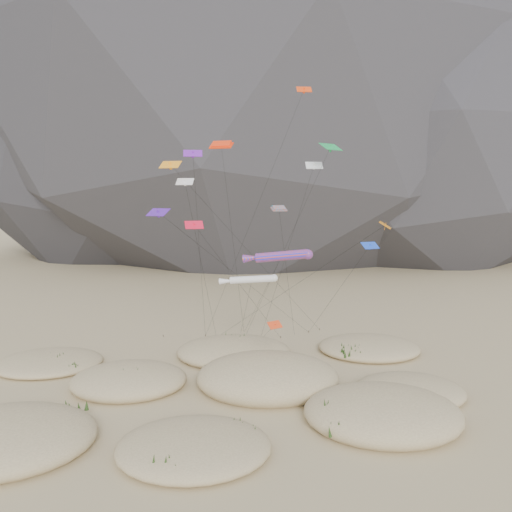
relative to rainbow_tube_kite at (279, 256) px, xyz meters
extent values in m
plane|color=#CCB789|center=(-3.94, -11.49, -12.72)|extent=(500.00, 500.00, 0.00)
ellipsoid|color=black|center=(4.06, 103.51, 47.28)|extent=(191.54, 147.29, 156.00)
ellipsoid|color=#2B2B30|center=(-40.94, 111.51, 31.28)|extent=(136.20, 127.83, 116.00)
ellipsoid|color=black|center=(52.06, 98.51, 25.28)|extent=(130.55, 126.41, 100.00)
ellipsoid|color=#CCB789|center=(-22.78, -18.82, -11.96)|extent=(14.07, 11.96, 3.37)
ellipsoid|color=#CCB789|center=(-8.01, -20.04, -12.21)|extent=(11.99, 10.19, 2.28)
ellipsoid|color=#CCB789|center=(7.91, -15.23, -11.89)|extent=(13.76, 11.70, 3.67)
ellipsoid|color=#CCB789|center=(-15.96, -6.43, -12.05)|extent=(11.91, 10.12, 2.97)
ellipsoid|color=#CCB789|center=(-1.64, -6.76, -11.75)|extent=(14.73, 12.52, 4.31)
ellipsoid|color=#CCB789|center=(12.20, -9.65, -12.20)|extent=(10.79, 9.17, 2.30)
ellipsoid|color=#CCB789|center=(-5.29, 2.87, -12.06)|extent=(13.87, 11.79, 2.94)
ellipsoid|color=#CCB789|center=(11.76, 4.36, -12.19)|extent=(12.71, 10.80, 2.33)
ellipsoid|color=#CCB789|center=(-26.62, 0.19, -12.30)|extent=(12.19, 10.36, 1.85)
ellipsoid|color=black|center=(-23.43, -16.73, -11.82)|extent=(2.45, 2.10, 0.74)
ellipsoid|color=black|center=(-19.41, -14.96, -11.92)|extent=(2.64, 2.26, 0.79)
ellipsoid|color=black|center=(-9.28, -22.67, -12.12)|extent=(2.89, 2.47, 0.87)
ellipsoid|color=black|center=(-4.62, -18.05, -12.22)|extent=(2.48, 2.12, 0.74)
ellipsoid|color=black|center=(4.70, -15.56, -11.72)|extent=(3.61, 3.09, 1.08)
ellipsoid|color=black|center=(3.77, -18.47, -11.92)|extent=(2.32, 1.99, 0.70)
ellipsoid|color=black|center=(-16.14, -6.85, -11.92)|extent=(2.93, 2.51, 0.88)
ellipsoid|color=black|center=(-13.03, -5.03, -12.02)|extent=(2.24, 1.91, 0.67)
ellipsoid|color=black|center=(-2.39, -8.04, -11.62)|extent=(3.13, 2.68, 0.94)
ellipsoid|color=black|center=(0.98, -5.20, -11.72)|extent=(3.10, 2.65, 0.93)
ellipsoid|color=black|center=(-4.22, -8.16, -11.82)|extent=(2.80, 2.40, 0.84)
ellipsoid|color=black|center=(13.18, -8.53, -12.12)|extent=(2.36, 2.02, 0.71)
ellipsoid|color=black|center=(-5.02, 4.72, -11.72)|extent=(3.08, 2.63, 0.92)
ellipsoid|color=black|center=(-2.68, 3.60, -11.82)|extent=(2.87, 2.46, 0.86)
ellipsoid|color=black|center=(8.92, 2.06, -12.02)|extent=(2.47, 2.11, 0.74)
ellipsoid|color=black|center=(8.77, 0.90, -12.12)|extent=(2.06, 1.76, 0.62)
ellipsoid|color=black|center=(-25.96, 0.07, -12.22)|extent=(2.50, 2.14, 0.75)
ellipsoid|color=black|center=(-23.19, -2.38, -12.32)|extent=(1.78, 1.52, 0.53)
cylinder|color=#3F2D1E|center=(-7.80, 10.99, -12.57)|extent=(0.08, 0.08, 0.30)
cylinder|color=#3F2D1E|center=(-3.82, 11.40, -12.57)|extent=(0.08, 0.08, 0.30)
cylinder|color=#3F2D1E|center=(-1.92, 9.11, -12.57)|extent=(0.08, 0.08, 0.30)
cylinder|color=#3F2D1E|center=(1.08, 10.59, -12.57)|extent=(0.08, 0.08, 0.30)
cylinder|color=#3F2D1E|center=(5.32, 13.31, -12.57)|extent=(0.08, 0.08, 0.30)
cylinder|color=#3F2D1E|center=(-9.37, 11.83, -12.57)|extent=(0.08, 0.08, 0.30)
cylinder|color=#3F2D1E|center=(7.10, 14.54, -12.57)|extent=(0.08, 0.08, 0.30)
cylinder|color=#3F2D1E|center=(-15.25, 11.82, -12.57)|extent=(0.08, 0.08, 0.30)
cylinder|color=#DC4817|center=(0.28, -0.06, 0.04)|extent=(6.12, 2.28, 1.71)
sphere|color=#DC4817|center=(3.19, -0.66, 0.27)|extent=(1.14, 1.14, 1.14)
cone|color=#DC4817|center=(-2.93, 0.60, -0.26)|extent=(2.61, 1.46, 1.22)
cylinder|color=black|center=(-1.81, 7.06, -6.34)|extent=(4.20, 14.28, 12.77)
cylinder|color=silver|center=(-3.08, 0.98, -2.82)|extent=(5.26, 1.60, 1.18)
sphere|color=silver|center=(-0.54, 0.59, -2.62)|extent=(0.87, 0.87, 0.87)
cone|color=silver|center=(-5.88, 1.41, -3.08)|extent=(2.20, 1.05, 0.88)
cylinder|color=black|center=(-3.76, 7.28, -7.77)|extent=(1.39, 12.60, 9.92)
cube|color=#FF330D|center=(-6.66, 4.52, 12.79)|extent=(3.01, 1.99, 0.82)
cube|color=#FF330D|center=(-6.66, 4.52, 13.00)|extent=(2.53, 1.61, 0.80)
cylinder|color=black|center=(-5.32, 9.39, 0.03)|extent=(2.72, 9.76, 25.51)
cube|color=#FF401A|center=(0.18, 3.19, 5.26)|extent=(2.09, 1.54, 0.55)
cube|color=#FF401A|center=(0.18, 3.19, 5.44)|extent=(1.76, 1.26, 0.54)
cylinder|color=black|center=(1.68, 7.77, -3.73)|extent=(3.02, 9.19, 17.99)
cube|color=#541DAD|center=(-12.87, -4.48, 5.16)|extent=(2.61, 2.23, 0.78)
cube|color=#541DAD|center=(-12.87, -4.48, 5.01)|extent=(0.34, 0.30, 0.80)
cylinder|color=black|center=(-3.78, 4.41, -3.76)|extent=(18.21, 17.81, 17.85)
cube|color=silver|center=(4.77, 6.36, 10.58)|extent=(2.14, 1.08, 0.92)
cube|color=silver|center=(4.77, 6.36, 10.43)|extent=(0.27, 0.33, 0.69)
cylinder|color=black|center=(1.43, 7.73, -1.04)|extent=(6.72, 2.79, 23.26)
cube|color=orange|center=(-11.90, -1.67, 10.16)|extent=(2.48, 1.79, 0.83)
cube|color=orange|center=(-11.90, -1.67, 10.01)|extent=(0.33, 0.31, 0.77)
cylinder|color=black|center=(-2.40, 6.43, -1.25)|extent=(19.03, 16.24, 22.85)
cube|color=blue|center=(9.77, -2.36, 1.44)|extent=(2.10, 1.60, 0.70)
cube|color=blue|center=(9.77, -2.36, 1.29)|extent=(0.28, 0.27, 0.64)
cylinder|color=black|center=(7.54, 5.47, -5.61)|extent=(4.48, 15.69, 14.13)
cube|color=green|center=(6.30, 3.58, 12.59)|extent=(3.01, 2.76, 0.89)
cube|color=green|center=(6.30, 3.58, 12.44)|extent=(0.39, 0.37, 0.93)
cylinder|color=black|center=(1.24, 7.49, -0.04)|extent=(10.15, 7.85, 25.27)
cube|color=red|center=(-9.37, -2.61, 3.74)|extent=(2.12, 1.39, 0.83)
cube|color=red|center=(-9.37, -2.61, 3.59)|extent=(0.30, 0.33, 0.65)
cylinder|color=black|center=(-4.15, 3.99, -4.47)|extent=(10.49, 13.23, 16.42)
cube|color=purple|center=(-9.59, -0.47, 11.46)|extent=(2.15, 1.24, 0.82)
cube|color=purple|center=(-9.59, -0.47, 11.31)|extent=(0.27, 0.28, 0.70)
cylinder|color=black|center=(-9.48, 5.68, -0.60)|extent=(0.24, 12.33, 24.14)
cube|color=orange|center=(11.26, -2.74, 3.69)|extent=(1.94, 2.60, 0.81)
cube|color=orange|center=(11.26, -2.74, 3.54)|extent=(0.29, 0.33, 0.80)
cylinder|color=black|center=(1.73, 4.13, -4.49)|extent=(19.09, 13.76, 16.37)
cube|color=#EB3D16|center=(-0.86, -5.69, -6.50)|extent=(1.69, 1.45, 0.65)
cube|color=#EB3D16|center=(-0.86, -5.69, -6.65)|extent=(0.28, 0.29, 0.51)
cylinder|color=black|center=(-1.39, 1.71, -9.58)|extent=(1.09, 14.82, 6.19)
cube|color=white|center=(-10.33, -2.13, 8.35)|extent=(1.95, 1.19, 0.75)
cube|color=white|center=(-10.33, -2.13, 8.20)|extent=(0.25, 0.28, 0.62)
cylinder|color=black|center=(-9.06, 4.43, -2.16)|extent=(2.56, 13.15, 21.03)
cube|color=#F83E0D|center=(2.98, 2.87, 19.01)|extent=(1.76, 0.89, 0.77)
cube|color=#F83E0D|center=(2.98, 2.87, 18.86)|extent=(0.22, 0.28, 0.57)
cylinder|color=black|center=(-3.20, 7.35, 3.17)|extent=(12.38, 9.00, 31.69)
camera|label=1|loc=(-4.31, -56.20, 6.89)|focal=35.00mm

